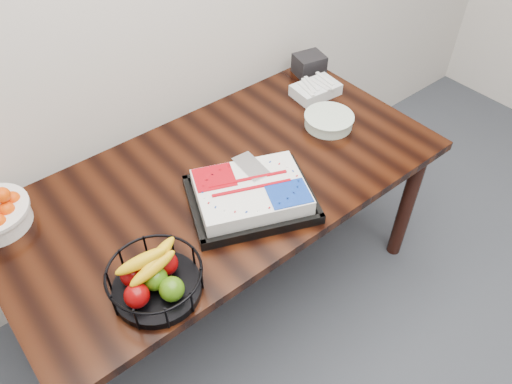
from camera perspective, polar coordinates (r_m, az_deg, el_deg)
table at (r=2.06m, az=-3.65°, el=-0.07°), size 1.80×0.90×0.75m
cake_tray at (r=1.86m, az=-0.59°, el=-0.29°), size 0.56×0.51×0.09m
fruit_basket at (r=1.62m, az=-11.45°, el=-9.65°), size 0.31×0.31×0.16m
plate_stack at (r=2.26m, az=8.31°, el=8.08°), size 0.22×0.22×0.05m
fork_bag at (r=2.45m, az=6.83°, el=11.57°), size 0.23×0.16×0.06m
napkin_box at (r=2.60m, az=6.09°, el=14.29°), size 0.16×0.15×0.10m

